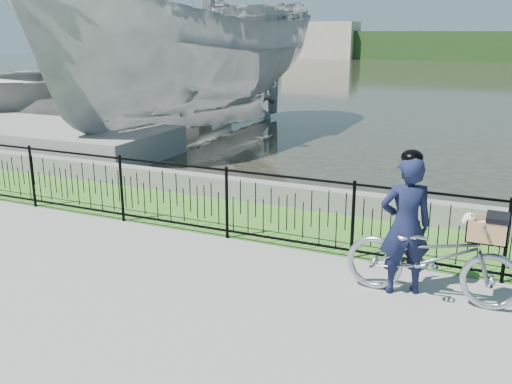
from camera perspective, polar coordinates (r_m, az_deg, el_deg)
The scene contains 12 objects.
ground at distance 7.30m, azimuth -1.63°, elevation -9.77°, with size 120.00×120.00×0.00m, color gray.
grass_strip at distance 9.52m, azimuth 5.26°, elevation -3.51°, with size 60.00×2.00×0.01m, color #3C7324.
water at distance 39.13m, azimuth 20.44°, elevation 10.33°, with size 120.00×120.00×0.00m, color #26261D.
quay_wall at distance 10.36m, azimuth 7.12°, elevation -0.80°, with size 60.00×0.30×0.40m, color slate.
fence at distance 8.45m, azimuth 3.10°, elevation -1.93°, with size 14.00×0.06×1.15m, color black, non-canonical shape.
far_treeline at distance 65.98m, azimuth 22.54°, elevation 13.33°, with size 120.00×6.00×3.00m, color #224119.
far_building_left at distance 67.24m, azimuth 6.53°, elevation 14.86°, with size 8.00×4.00×4.00m, color #AEA08B.
dock at distance 17.45m, azimuth -23.89°, elevation 5.30°, with size 10.00×3.00×0.70m, color slate.
bicycle_rig at distance 7.19m, azimuth 17.28°, elevation -6.12°, with size 2.06×0.72×1.18m.
cyclist at distance 7.15m, azimuth 14.73°, elevation -3.12°, with size 0.75×0.64×1.81m.
boat_near at distance 17.12m, azimuth -6.63°, elevation 13.14°, with size 6.06×12.32×6.36m.
boat_far at distance 22.71m, azimuth -17.98°, elevation 10.46°, with size 11.07×13.91×2.58m.
Camera 1 is at (2.90, -5.90, 3.17)m, focal length 40.00 mm.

